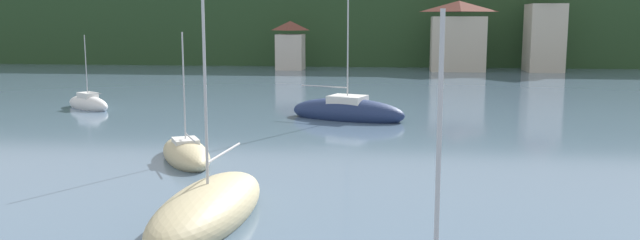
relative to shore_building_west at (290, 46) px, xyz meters
name	(u,v)px	position (x,y,z in m)	size (l,w,h in m)	color
wooded_hillside	(509,27)	(35.20, 37.41, 2.14)	(352.00, 54.64, 28.26)	#264223
shore_building_west	(290,46)	(0.00, 0.00, 0.00)	(3.75, 4.02, 6.57)	beige
shore_building_westcentral	(458,37)	(22.31, 0.12, 1.27)	(7.32, 4.27, 9.19)	#BCB29E
shore_building_central	(545,31)	(33.47, 0.84, 2.15)	(4.65, 5.79, 10.99)	#BCB29E
sailboat_far_0	(347,112)	(10.88, -42.96, -2.68)	(8.68, 5.32, 11.34)	navy
sailboat_mid_1	(186,154)	(4.07, -57.00, -2.85)	(4.61, 6.19, 6.58)	#CCBC8E
sailboat_far_7	(88,104)	(-9.28, -40.03, -2.82)	(5.01, 4.11, 6.01)	white
sailboat_mid_11	(208,209)	(7.86, -66.13, -2.77)	(3.31, 8.40, 10.80)	#CCBC8E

